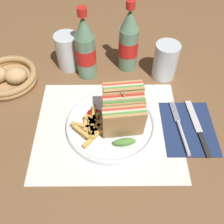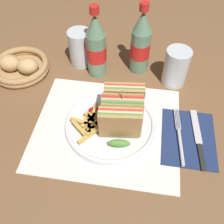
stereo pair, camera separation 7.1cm
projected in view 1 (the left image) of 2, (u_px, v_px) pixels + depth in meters
ground_plane at (111, 133)px, 0.71m from camera, size 4.00×4.00×0.00m
placemat at (108, 128)px, 0.72m from camera, size 0.40×0.34×0.00m
plate_main at (112, 124)px, 0.72m from camera, size 0.25×0.25×0.02m
club_sandwich at (123, 111)px, 0.67m from camera, size 0.11×0.16×0.14m
fries_pile at (93, 126)px, 0.69m from camera, size 0.12×0.13×0.02m
ketchup_blob at (94, 113)px, 0.72m from camera, size 0.04×0.03×0.01m
napkin at (188, 128)px, 0.72m from camera, size 0.14×0.19×0.00m
fork at (182, 132)px, 0.71m from camera, size 0.03×0.18×0.01m
knife at (198, 128)px, 0.72m from camera, size 0.03×0.19×0.00m
coke_bottle_near at (86, 49)px, 0.79m from camera, size 0.06×0.06×0.23m
coke_bottle_far at (129, 42)px, 0.81m from camera, size 0.06×0.06×0.23m
glass_near at (166, 61)px, 0.82m from camera, size 0.08×0.08×0.12m
glass_far at (68, 53)px, 0.85m from camera, size 0.08×0.08×0.12m
bread_basket at (8, 77)px, 0.82m from camera, size 0.18×0.18×0.06m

